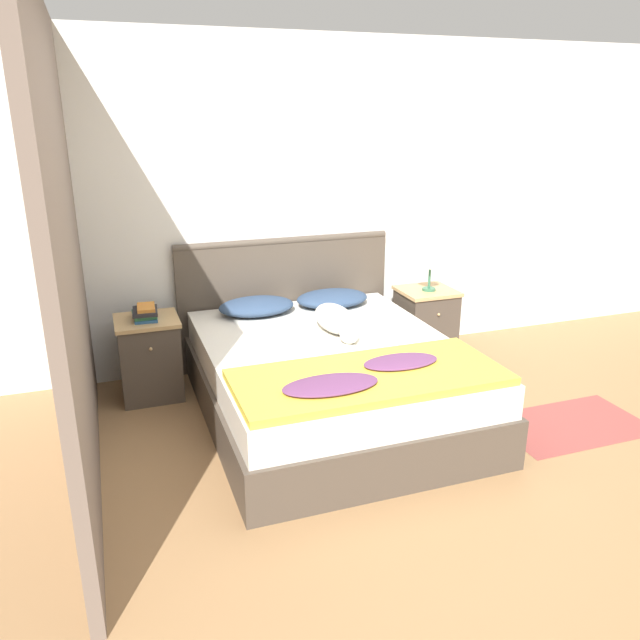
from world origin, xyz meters
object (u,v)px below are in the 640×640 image
bed (330,380)px  nightstand_left (150,358)px  pillow_left (257,306)px  pillow_right (332,298)px  nightstand_right (425,324)px  dog (336,320)px  table_lamp (430,261)px  book_stack (145,313)px

bed → nightstand_left: 1.34m
pillow_left → pillow_right: size_ratio=1.00×
nightstand_left → pillow_right: pillow_right is taller
nightstand_right → dog: (-1.00, -0.51, 0.31)m
nightstand_left → pillow_left: 0.87m
nightstand_right → pillow_left: (-1.43, 0.05, 0.29)m
nightstand_right → pillow_right: 0.87m
nightstand_right → table_lamp: table_lamp is taller
book_stack → nightstand_right: bearing=0.1°
dog → pillow_right: bearing=72.0°
pillow_left → book_stack: book_stack is taller
table_lamp → pillow_right: bearing=174.6°
bed → dog: dog is taller
dog → nightstand_right: bearing=27.1°
pillow_left → pillow_right: bearing=0.0°
pillow_right → dog: dog is taller
pillow_right → dog: (-0.18, -0.56, 0.02)m
nightstand_right → book_stack: size_ratio=2.41×
pillow_left → table_lamp: size_ratio=1.80×
bed → dog: bearing=60.5°
nightstand_right → dog: bearing=-152.9°
nightstand_right → book_stack: bearing=-179.9°
table_lamp → pillow_left: bearing=176.9°
pillow_right → book_stack: size_ratio=2.32×
nightstand_right → table_lamp: (0.00, -0.03, 0.54)m
pillow_right → book_stack: (-1.43, -0.06, 0.05)m
table_lamp → dog: bearing=-154.1°
pillow_left → pillow_right: 0.61m
bed → book_stack: size_ratio=8.31×
nightstand_left → pillow_right: bearing=2.1°
dog → table_lamp: size_ratio=2.15×
pillow_left → book_stack: 0.82m
dog → table_lamp: 1.13m
bed → pillow_left: 0.90m
bed → nightstand_left: size_ratio=3.45×
nightstand_left → dog: dog is taller
pillow_left → table_lamp: bearing=-3.1°
bed → nightstand_left: (-1.12, 0.73, 0.04)m
dog → book_stack: 1.35m
nightstand_left → nightstand_right: same height
pillow_left → dog: bearing=-52.6°
bed → nightstand_left: bearing=147.0°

